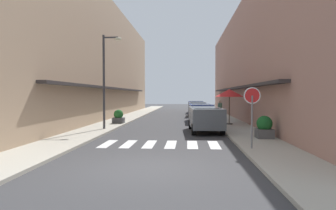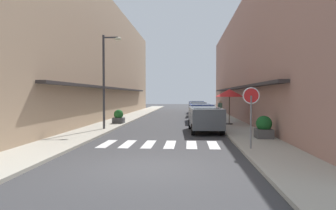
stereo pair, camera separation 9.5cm
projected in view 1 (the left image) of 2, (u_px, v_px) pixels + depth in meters
ground_plane at (174, 120)px, 26.22m from camera, size 94.78×94.78×0.00m
sidewalk_left at (123, 119)px, 26.50m from camera, size 2.26×60.31×0.12m
sidewalk_right at (225, 120)px, 25.93m from camera, size 2.26×60.31×0.12m
building_row_left at (87, 61)px, 27.71m from camera, size 5.50×40.77×10.76m
building_row_right at (265, 64)px, 26.69m from camera, size 5.50×40.77×9.91m
crosswalk at (160, 144)px, 13.33m from camera, size 5.20×2.20×0.01m
parked_car_near at (205, 117)px, 17.84m from camera, size 1.98×4.48×1.47m
parked_car_mid at (200, 111)px, 24.48m from camera, size 1.91×4.54×1.47m
parked_car_far at (198, 107)px, 31.22m from camera, size 1.96×4.42×1.47m
parked_car_distant at (196, 106)px, 36.76m from camera, size 1.93×4.01×1.47m
round_street_sign at (252, 102)px, 11.62m from camera, size 0.65×0.07×2.39m
street_lamp at (107, 72)px, 18.42m from camera, size 1.19×0.28×5.76m
cafe_umbrella at (229, 93)px, 21.34m from camera, size 2.03×2.03×2.51m
planter_corner at (264, 127)px, 14.49m from camera, size 0.79×0.79×1.08m
planter_midblock at (118, 117)px, 22.18m from camera, size 0.80×0.80×1.00m
pedestrian_walking_near at (220, 110)px, 24.11m from camera, size 0.34×0.34×1.66m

